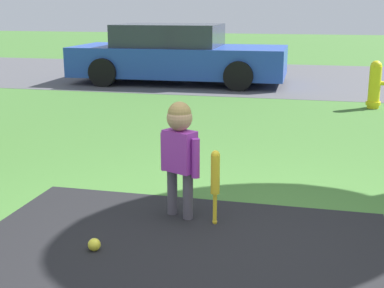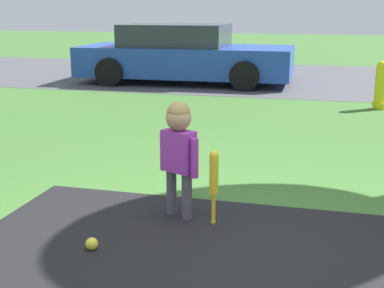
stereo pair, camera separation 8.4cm
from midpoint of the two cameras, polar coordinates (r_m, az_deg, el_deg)
name	(u,v)px [view 2 (the right image)]	position (r m, az deg, el deg)	size (l,w,h in m)	color
ground_plane	(230,256)	(3.63, 4.78, -11.85)	(60.00, 60.00, 0.00)	#3D6B2D
street_strip	(306,78)	(12.67, 12.23, 6.86)	(40.00, 6.00, 0.01)	#4C4C51
child	(179,143)	(4.07, -0.84, 0.07)	(0.34, 0.23, 0.92)	#4C4751
baseball_bat	(214,177)	(3.99, 2.95, -3.54)	(0.07, 0.07, 0.58)	yellow
sports_ball	(92,244)	(3.74, -10.00, -10.44)	(0.09, 0.09, 0.09)	yellow
fire_hydrant	(381,86)	(9.14, 19.76, 5.88)	(0.26, 0.24, 0.77)	yellow
parked_car	(184,55)	(11.69, -0.67, 9.46)	(4.57, 2.15, 1.24)	#2347AD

